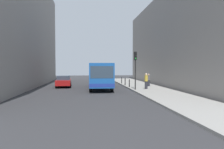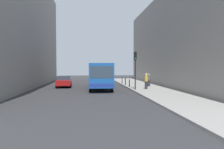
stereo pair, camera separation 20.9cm
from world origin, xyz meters
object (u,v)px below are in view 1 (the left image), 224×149
at_px(bollard_near, 129,83).
at_px(pedestrian_near_signal, 146,81).
at_px(traffic_light, 135,63).
at_px(bus, 100,74).
at_px(pedestrian_mid_sidewalk, 149,80).
at_px(bollard_mid, 125,82).
at_px(car_beside_bus, 64,81).
at_px(bollard_far, 122,80).

relative_size(bollard_near, pedestrian_near_signal, 0.54).
relative_size(traffic_light, bollard_near, 4.32).
height_order(bus, pedestrian_mid_sidewalk, bus).
bearing_deg(pedestrian_near_signal, bollard_mid, -87.36).
height_order(car_beside_bus, traffic_light, traffic_light).
bearing_deg(bollard_mid, bollard_far, 90.00).
bearing_deg(bollard_near, bollard_far, 90.00).
xyz_separation_m(bus, pedestrian_mid_sidewalk, (6.26, -0.05, -0.80)).
distance_m(bollard_near, bollard_mid, 2.82).
relative_size(pedestrian_near_signal, pedestrian_mid_sidewalk, 1.11).
height_order(bollard_near, pedestrian_mid_sidewalk, pedestrian_mid_sidewalk).
height_order(traffic_light, pedestrian_near_signal, traffic_light).
xyz_separation_m(car_beside_bus, bollard_mid, (8.12, 0.11, -0.16)).
relative_size(bollard_mid, pedestrian_near_signal, 0.54).
bearing_deg(car_beside_bus, bus, 155.99).
distance_m(traffic_light, bollard_near, 3.64).
height_order(bus, car_beside_bus, bus).
bearing_deg(traffic_light, pedestrian_near_signal, 19.15).
bearing_deg(bollard_mid, bollard_near, -90.00).
bearing_deg(pedestrian_mid_sidewalk, bollard_mid, -171.55).
bearing_deg(car_beside_bus, bollard_mid, 177.68).
distance_m(bollard_mid, pedestrian_near_signal, 5.32).
distance_m(bus, pedestrian_near_signal, 6.01).
bearing_deg(pedestrian_mid_sidewalk, bollard_far, 163.39).
bearing_deg(bollard_far, bus, -127.28).
relative_size(bollard_far, pedestrian_near_signal, 0.54).
distance_m(bus, car_beside_bus, 4.97).
relative_size(car_beside_bus, pedestrian_mid_sidewalk, 2.85).
height_order(car_beside_bus, bollard_near, car_beside_bus).
bearing_deg(pedestrian_mid_sidewalk, bollard_near, -117.54).
distance_m(traffic_light, pedestrian_mid_sidewalk, 4.95).
bearing_deg(traffic_light, bus, 134.54).
distance_m(bus, bollard_mid, 4.16).
xyz_separation_m(car_beside_bus, pedestrian_mid_sidewalk, (10.82, -1.80, 0.15)).
height_order(bollard_near, bollard_mid, same).
xyz_separation_m(bollard_mid, pedestrian_mid_sidewalk, (2.70, -1.91, 0.30)).
xyz_separation_m(bollard_near, bollard_mid, (0.00, 2.82, 0.00)).
relative_size(car_beside_bus, pedestrian_near_signal, 2.56).
relative_size(traffic_light, pedestrian_mid_sidewalk, 2.60).
height_order(bollard_mid, pedestrian_near_signal, pedestrian_near_signal).
xyz_separation_m(traffic_light, bollard_mid, (-0.10, 5.57, -2.38)).
bearing_deg(car_beside_bus, pedestrian_near_signal, 149.33).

